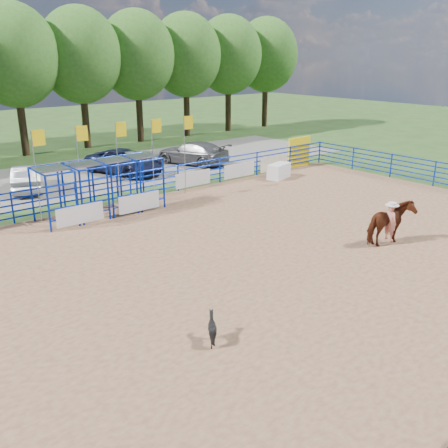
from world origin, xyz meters
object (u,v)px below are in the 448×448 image
(horse_and_rider, at_px, (390,222))
(car_d, at_px, (192,153))
(announcer_table, at_px, (279,171))
(calf, at_px, (212,328))
(car_b, at_px, (28,178))
(car_c, at_px, (125,162))

(horse_and_rider, height_order, car_d, horse_and_rider)
(announcer_table, distance_m, car_d, 7.02)
(calf, height_order, car_b, car_b)
(announcer_table, distance_m, horse_and_rider, 11.78)
(announcer_table, xyz_separation_m, car_c, (-6.68, 7.21, 0.30))
(announcer_table, distance_m, car_b, 14.67)
(car_d, bearing_deg, horse_and_rider, 61.54)
(announcer_table, bearing_deg, car_d, 103.23)
(calf, relative_size, car_b, 0.18)
(horse_and_rider, height_order, calf, horse_and_rider)
(calf, xyz_separation_m, car_b, (1.68, 18.89, 0.31))
(calf, bearing_deg, horse_and_rider, -96.87)
(car_b, bearing_deg, horse_and_rider, 136.05)
(announcer_table, relative_size, car_c, 0.31)
(car_b, distance_m, car_d, 11.30)
(car_c, distance_m, car_d, 5.09)
(calf, height_order, car_c, car_c)
(announcer_table, height_order, car_c, car_c)
(car_b, bearing_deg, announcer_table, 172.80)
(horse_and_rider, xyz_separation_m, car_b, (-8.23, 17.78, -0.25))
(car_c, bearing_deg, calf, -127.91)
(horse_and_rider, height_order, car_c, horse_and_rider)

